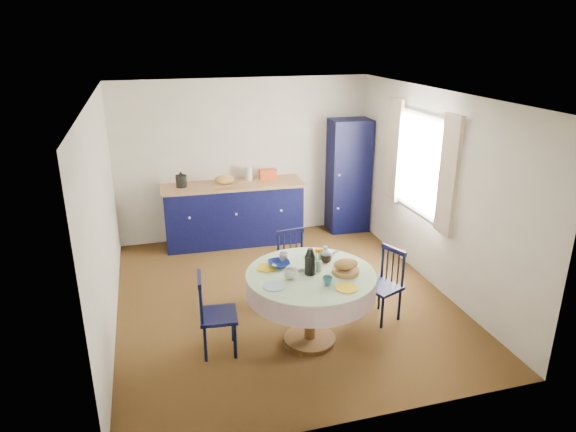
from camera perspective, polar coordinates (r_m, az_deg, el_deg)
The scene contains 17 objects.
floor at distance 6.53m, azimuth -0.57°, elevation -9.06°, with size 4.50×4.50×0.00m, color black.
ceiling at distance 5.74m, azimuth -0.66°, elevation 13.29°, with size 4.50×4.50×0.00m, color white.
wall_back at distance 8.13m, azimuth -4.81°, elevation 6.28°, with size 4.00×0.02×2.50m, color beige.
wall_left at distance 5.85m, azimuth -19.86°, elevation -0.40°, with size 0.02×4.50×2.50m, color beige.
wall_right at distance 6.80m, azimuth 15.90°, elevation 2.81°, with size 0.02×4.50×2.50m, color beige.
window at distance 6.95m, azimuth 14.52°, elevation 5.66°, with size 0.10×1.74×1.45m.
kitchen_counter at distance 8.03m, azimuth -6.08°, elevation 0.42°, with size 2.18×0.75×1.20m.
pantry_cabinet at distance 8.45m, azimuth 6.74°, elevation 4.45°, with size 0.67×0.49×1.85m.
dining_table at distance 5.37m, azimuth 2.61°, elevation -7.56°, with size 1.34×1.34×1.09m.
chair_left at distance 5.38m, azimuth -8.17°, elevation -10.70°, with size 0.41×0.43×0.88m.
chair_far at distance 6.36m, azimuth 0.65°, elevation -5.47°, with size 0.42×0.40×0.87m.
chair_right at distance 6.02m, azimuth 10.64°, elevation -7.44°, with size 0.48×0.49×0.85m.
mug_a at distance 5.19m, azimuth 0.22°, elevation -6.44°, with size 0.12×0.12×0.10m, color silver.
mug_b at distance 5.07m, azimuth 4.42°, elevation -7.21°, with size 0.10×0.10×0.09m, color #356E7E.
mug_c at distance 5.54m, azimuth 4.26°, elevation -4.72°, with size 0.12×0.12×0.09m, color black.
mug_d at distance 5.54m, azimuth -0.52°, elevation -4.62°, with size 0.11×0.11×0.10m, color silver.
cobalt_bowl at distance 5.44m, azimuth -1.02°, elevation -5.34°, with size 0.23×0.23×0.06m, color navy.
Camera 1 is at (-1.49, -5.50, 3.18)m, focal length 32.00 mm.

